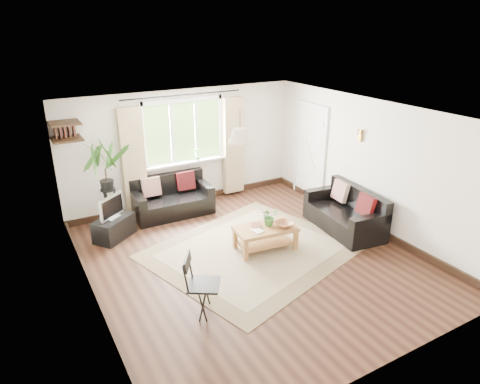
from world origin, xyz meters
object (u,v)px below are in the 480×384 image
coffee_table (265,238)px  tv_stand (114,228)px  sofa_right (344,211)px  palm_stand (107,186)px  sofa_back (172,197)px  folding_chair (204,286)px

coffee_table → tv_stand: (-2.14, 1.68, -0.01)m
sofa_right → palm_stand: (-3.74, 2.29, 0.44)m
tv_stand → palm_stand: size_ratio=0.45×
sofa_back → palm_stand: (-1.22, 0.07, 0.45)m
coffee_table → folding_chair: folding_chair is taller
sofa_back → folding_chair: 3.28m
sofa_back → folding_chair: bearing=-102.4°
sofa_back → coffee_table: 2.30m
coffee_table → sofa_back: bearing=111.7°
sofa_back → tv_stand: size_ratio=2.10×
sofa_back → palm_stand: bearing=178.2°
coffee_table → palm_stand: (-2.06, 2.20, 0.61)m
tv_stand → palm_stand: 0.81m
sofa_right → tv_stand: bearing=-109.1°
sofa_back → folding_chair: size_ratio=1.81×
sofa_back → tv_stand: 1.38m
tv_stand → palm_stand: bearing=45.5°
coffee_table → folding_chair: (-1.64, -1.05, 0.22)m
coffee_table → palm_stand: size_ratio=0.63×
coffee_table → palm_stand: 3.08m
tv_stand → folding_chair: size_ratio=0.86×
coffee_table → sofa_right: bearing=-3.3°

